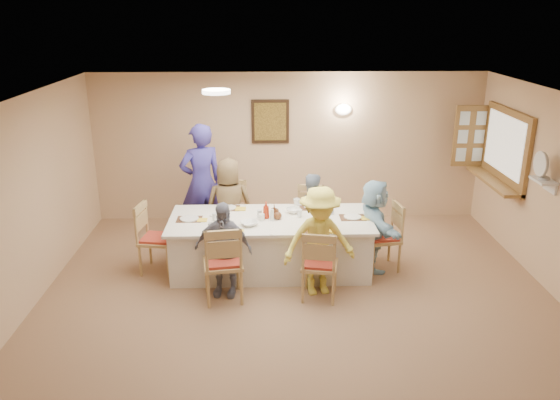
{
  "coord_description": "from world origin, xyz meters",
  "views": [
    {
      "loc": [
        -0.4,
        -5.44,
        3.45
      ],
      "look_at": [
        -0.2,
        1.4,
        1.05
      ],
      "focal_mm": 35.0,
      "sensor_mm": 36.0,
      "label": 1
    }
  ],
  "objects_px": {
    "chair_front_right": "(320,263)",
    "diner_back_left": "(229,205)",
    "chair_front_left": "(223,261)",
    "chair_back_right": "(309,217)",
    "diner_front_left": "(223,249)",
    "diner_right_end": "(374,225)",
    "diner_front_right": "(319,241)",
    "caregiver": "(201,182)",
    "chair_back_left": "(230,215)",
    "chair_left_end": "(157,238)",
    "desk_fan": "(543,169)",
    "chair_right_end": "(382,236)",
    "diner_back_right": "(310,212)",
    "condiment_ketchup": "(266,210)",
    "dining_table": "(271,244)",
    "serving_hatch": "(506,147)"
  },
  "relations": [
    {
      "from": "chair_front_right",
      "to": "diner_back_left",
      "type": "bearing_deg",
      "value": -40.0
    },
    {
      "from": "chair_front_left",
      "to": "chair_back_right",
      "type": "bearing_deg",
      "value": -135.51
    },
    {
      "from": "diner_front_left",
      "to": "diner_right_end",
      "type": "distance_m",
      "value": 2.13
    },
    {
      "from": "diner_front_right",
      "to": "caregiver",
      "type": "xyz_separation_m",
      "value": [
        -1.65,
        1.83,
        0.21
      ]
    },
    {
      "from": "chair_back_right",
      "to": "chair_back_left",
      "type": "bearing_deg",
      "value": -171.01
    },
    {
      "from": "chair_back_right",
      "to": "diner_front_left",
      "type": "xyz_separation_m",
      "value": [
        -1.2,
        -1.48,
        0.16
      ]
    },
    {
      "from": "chair_left_end",
      "to": "diner_front_right",
      "type": "xyz_separation_m",
      "value": [
        2.15,
        -0.68,
        0.22
      ]
    },
    {
      "from": "desk_fan",
      "to": "diner_front_left",
      "type": "height_order",
      "value": "desk_fan"
    },
    {
      "from": "chair_front_right",
      "to": "chair_right_end",
      "type": "bearing_deg",
      "value": -128.93
    },
    {
      "from": "chair_back_right",
      "to": "diner_back_right",
      "type": "distance_m",
      "value": 0.18
    },
    {
      "from": "diner_back_left",
      "to": "condiment_ketchup",
      "type": "xyz_separation_m",
      "value": [
        0.54,
        -0.66,
        0.16
      ]
    },
    {
      "from": "desk_fan",
      "to": "dining_table",
      "type": "distance_m",
      "value": 3.65
    },
    {
      "from": "dining_table",
      "to": "diner_back_right",
      "type": "relative_size",
      "value": 2.32
    },
    {
      "from": "chair_back_left",
      "to": "caregiver",
      "type": "distance_m",
      "value": 0.71
    },
    {
      "from": "chair_right_end",
      "to": "caregiver",
      "type": "height_order",
      "value": "caregiver"
    },
    {
      "from": "condiment_ketchup",
      "to": "diner_front_right",
      "type": "bearing_deg",
      "value": -46.83
    },
    {
      "from": "diner_back_left",
      "to": "condiment_ketchup",
      "type": "distance_m",
      "value": 0.87
    },
    {
      "from": "chair_front_right",
      "to": "caregiver",
      "type": "distance_m",
      "value": 2.59
    },
    {
      "from": "dining_table",
      "to": "diner_right_end",
      "type": "bearing_deg",
      "value": 0.0
    },
    {
      "from": "chair_back_left",
      "to": "chair_back_right",
      "type": "relative_size",
      "value": 1.1
    },
    {
      "from": "diner_front_right",
      "to": "diner_right_end",
      "type": "bearing_deg",
      "value": 28.88
    },
    {
      "from": "desk_fan",
      "to": "diner_front_right",
      "type": "bearing_deg",
      "value": -174.71
    },
    {
      "from": "diner_back_right",
      "to": "condiment_ketchup",
      "type": "distance_m",
      "value": 0.97
    },
    {
      "from": "chair_front_left",
      "to": "diner_right_end",
      "type": "bearing_deg",
      "value": -167.04
    },
    {
      "from": "chair_back_left",
      "to": "chair_right_end",
      "type": "xyz_separation_m",
      "value": [
        2.15,
        -0.8,
        -0.03
      ]
    },
    {
      "from": "chair_right_end",
      "to": "diner_front_right",
      "type": "distance_m",
      "value": 1.19
    },
    {
      "from": "desk_fan",
      "to": "caregiver",
      "type": "distance_m",
      "value": 4.79
    },
    {
      "from": "desk_fan",
      "to": "diner_front_left",
      "type": "bearing_deg",
      "value": -176.28
    },
    {
      "from": "diner_right_end",
      "to": "chair_front_right",
      "type": "bearing_deg",
      "value": 127.07
    },
    {
      "from": "dining_table",
      "to": "chair_front_left",
      "type": "bearing_deg",
      "value": -126.87
    },
    {
      "from": "diner_back_left",
      "to": "diner_back_right",
      "type": "distance_m",
      "value": 1.21
    },
    {
      "from": "chair_back_right",
      "to": "chair_front_right",
      "type": "relative_size",
      "value": 0.98
    },
    {
      "from": "chair_front_right",
      "to": "chair_left_end",
      "type": "xyz_separation_m",
      "value": [
        -2.15,
        0.8,
        0.02
      ]
    },
    {
      "from": "diner_back_right",
      "to": "chair_left_end",
      "type": "bearing_deg",
      "value": 13.17
    },
    {
      "from": "chair_left_end",
      "to": "diner_right_end",
      "type": "relative_size",
      "value": 0.76
    },
    {
      "from": "chair_back_right",
      "to": "chair_front_right",
      "type": "bearing_deg",
      "value": -81.01
    },
    {
      "from": "diner_front_right",
      "to": "chair_back_left",
      "type": "bearing_deg",
      "value": 118.24
    },
    {
      "from": "chair_right_end",
      "to": "caregiver",
      "type": "bearing_deg",
      "value": -122.14
    },
    {
      "from": "chair_left_end",
      "to": "diner_right_end",
      "type": "bearing_deg",
      "value": -81.0
    },
    {
      "from": "diner_back_right",
      "to": "diner_right_end",
      "type": "bearing_deg",
      "value": 135.95
    },
    {
      "from": "diner_back_right",
      "to": "diner_right_end",
      "type": "xyz_separation_m",
      "value": [
        0.82,
        -0.68,
        0.05
      ]
    },
    {
      "from": "diner_back_right",
      "to": "diner_front_left",
      "type": "distance_m",
      "value": 1.81
    },
    {
      "from": "diner_back_left",
      "to": "diner_front_right",
      "type": "height_order",
      "value": "diner_back_left"
    },
    {
      "from": "chair_back_left",
      "to": "condiment_ketchup",
      "type": "distance_m",
      "value": 1.02
    },
    {
      "from": "condiment_ketchup",
      "to": "chair_back_left",
      "type": "bearing_deg",
      "value": 124.82
    },
    {
      "from": "diner_front_left",
      "to": "chair_front_left",
      "type": "bearing_deg",
      "value": -79.63
    },
    {
      "from": "chair_front_left",
      "to": "diner_front_right",
      "type": "bearing_deg",
      "value": 177.07
    },
    {
      "from": "chair_front_left",
      "to": "diner_back_left",
      "type": "xyz_separation_m",
      "value": [
        0.0,
        1.48,
        0.2
      ]
    },
    {
      "from": "desk_fan",
      "to": "diner_back_left",
      "type": "height_order",
      "value": "desk_fan"
    },
    {
      "from": "chair_front_right",
      "to": "serving_hatch",
      "type": "bearing_deg",
      "value": -138.51
    }
  ]
}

